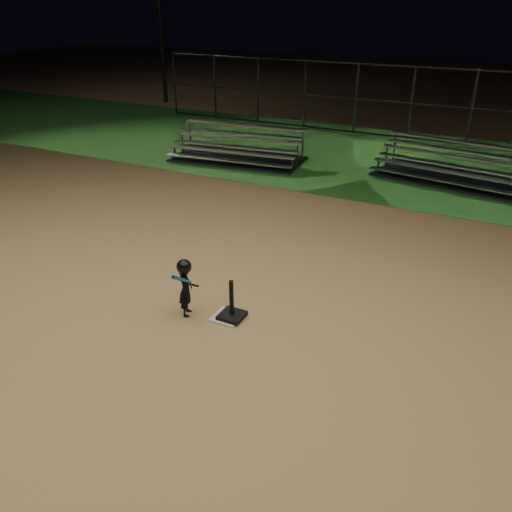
# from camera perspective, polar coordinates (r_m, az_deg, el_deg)

# --- Properties ---
(ground) EXTENTS (80.00, 80.00, 0.00)m
(ground) POSITION_cam_1_polar(r_m,az_deg,el_deg) (8.27, -3.16, -6.81)
(ground) COLOR tan
(ground) RESTS_ON ground
(grass_strip) EXTENTS (60.00, 8.00, 0.01)m
(grass_strip) POSITION_cam_1_polar(r_m,az_deg,el_deg) (16.94, 14.15, 10.32)
(grass_strip) COLOR #1F561B
(grass_strip) RESTS_ON ground
(home_plate) EXTENTS (0.45, 0.45, 0.02)m
(home_plate) POSITION_cam_1_polar(r_m,az_deg,el_deg) (8.27, -3.16, -6.74)
(home_plate) COLOR beige
(home_plate) RESTS_ON ground
(batting_tee) EXTENTS (0.38, 0.38, 0.66)m
(batting_tee) POSITION_cam_1_polar(r_m,az_deg,el_deg) (8.18, -2.69, -6.09)
(batting_tee) COLOR black
(batting_tee) RESTS_ON home_plate
(child_batter) EXTENTS (0.40, 0.62, 0.98)m
(child_batter) POSITION_cam_1_polar(r_m,az_deg,el_deg) (8.15, -7.82, -3.29)
(child_batter) COLOR black
(child_batter) RESTS_ON ground
(bleacher_left) EXTENTS (4.19, 2.39, 0.98)m
(bleacher_left) POSITION_cam_1_polar(r_m,az_deg,el_deg) (16.33, -2.06, 11.22)
(bleacher_left) COLOR #BCBCC1
(bleacher_left) RESTS_ON ground
(bleacher_right) EXTENTS (4.27, 2.56, 0.98)m
(bleacher_right) POSITION_cam_1_polar(r_m,az_deg,el_deg) (15.39, 20.76, 8.53)
(bleacher_right) COLOR #A4A5A9
(bleacher_right) RESTS_ON ground
(backstop_fence) EXTENTS (20.08, 0.08, 2.50)m
(backstop_fence) POSITION_cam_1_polar(r_m,az_deg,el_deg) (19.54, 16.80, 15.88)
(backstop_fence) COLOR #38383D
(backstop_fence) RESTS_ON ground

